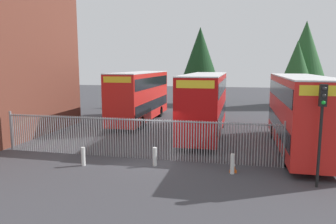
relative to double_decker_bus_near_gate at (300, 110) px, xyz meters
name	(u,v)px	position (x,y,z in m)	size (l,w,h in m)	color
ground_plane	(179,130)	(-8.03, 4.49, -2.42)	(100.00, 100.00, 0.00)	#3D3D42
palisade_fence	(135,137)	(-8.99, -3.51, -1.24)	(15.60, 0.14, 2.35)	gray
double_decker_bus_near_gate	(300,110)	(0.00, 0.00, 0.00)	(2.54, 10.81, 4.42)	red
double_decker_bus_behind_fence_left	(205,102)	(-5.90, 3.21, 0.00)	(2.54, 10.81, 4.42)	#B70C0C
double_decker_bus_behind_fence_right	(140,95)	(-12.14, 7.47, 0.00)	(2.54, 10.81, 4.42)	red
bollard_near_left	(83,156)	(-11.12, -5.36, -1.95)	(0.20, 0.20, 0.95)	silver
bollard_center_front	(155,157)	(-7.58, -4.61, -1.95)	(0.20, 0.20, 0.95)	silver
bollard_near_right	(232,164)	(-3.72, -4.96, -1.95)	(0.20, 0.20, 0.95)	silver
traffic_cone_by_gate	(233,166)	(-3.69, -4.72, -2.13)	(0.34, 0.34, 0.59)	orange
traffic_light_kerbside	(322,117)	(-0.23, -5.89, 0.56)	(0.28, 0.33, 4.30)	black
tree_tall_back	(305,53)	(4.27, 22.85, 4.11)	(5.35, 5.35, 10.36)	#4C3823
tree_short_side	(297,66)	(2.96, 20.19, 2.47)	(4.13, 4.13, 7.85)	#4C3823
tree_mid_row	(200,56)	(-8.40, 20.62, 3.74)	(4.91, 4.91, 9.68)	#4C3823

